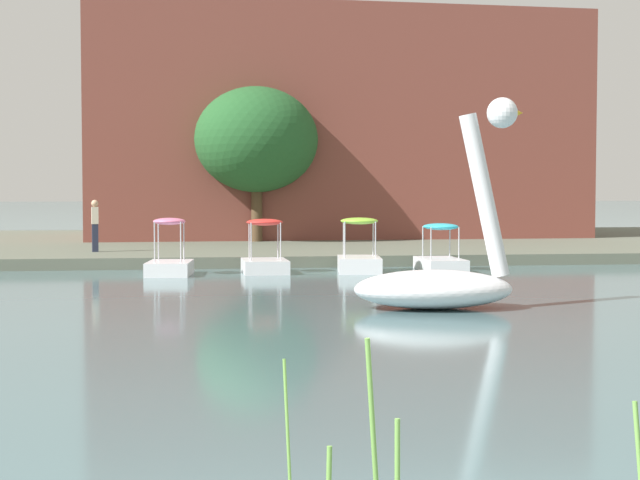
{
  "coord_description": "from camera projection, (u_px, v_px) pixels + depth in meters",
  "views": [
    {
      "loc": [
        -1.2,
        -4.38,
        2.34
      ],
      "look_at": [
        2.26,
        19.43,
        1.18
      ],
      "focal_mm": 55.27,
      "sensor_mm": 36.0,
      "label": 1
    }
  ],
  "objects": [
    {
      "name": "pedal_boat_red",
      "position": [
        265.0,
        259.0,
        28.63
      ],
      "size": [
        1.27,
        1.99,
        1.58
      ],
      "color": "white",
      "rests_on": "ground_plane"
    },
    {
      "name": "parked_van",
      "position": [
        265.0,
        214.0,
        43.77
      ],
      "size": [
        4.59,
        2.62,
        1.89
      ],
      "color": "#1E232D",
      "rests_on": "shore_bank_far"
    },
    {
      "name": "pedal_boat_lime",
      "position": [
        359.0,
        256.0,
        28.92
      ],
      "size": [
        1.49,
        2.22,
        1.6
      ],
      "color": "white",
      "rests_on": "ground_plane"
    },
    {
      "name": "apartment_block",
      "position": [
        327.0,
        129.0,
        45.98
      ],
      "size": [
        22.04,
        11.6,
        9.88
      ],
      "primitive_type": "cube",
      "rotation": [
        0.0,
        0.0,
        0.03
      ],
      "color": "brown",
      "rests_on": "shore_bank_far"
    },
    {
      "name": "shore_bank_far",
      "position": [
        206.0,
        244.0,
        41.4
      ],
      "size": [
        155.07,
        22.87,
        0.36
      ],
      "primitive_type": "cube",
      "color": "#5B6051",
      "rests_on": "ground_plane"
    },
    {
      "name": "tree_broadleaf_behind_dock",
      "position": [
        257.0,
        140.0,
        39.69
      ],
      "size": [
        7.0,
        6.94,
        6.25
      ],
      "color": "#4C3823",
      "rests_on": "shore_bank_far"
    },
    {
      "name": "swan_boat",
      "position": [
        441.0,
        273.0,
        19.8
      ],
      "size": [
        3.48,
        2.05,
        4.25
      ],
      "color": "white",
      "rests_on": "ground_plane"
    },
    {
      "name": "pedal_boat_cyan",
      "position": [
        441.0,
        256.0,
        29.49
      ],
      "size": [
        1.2,
        2.3,
        1.42
      ],
      "color": "white",
      "rests_on": "ground_plane"
    },
    {
      "name": "pedal_boat_pink",
      "position": [
        170.0,
        260.0,
        27.86
      ],
      "size": [
        1.41,
        2.12,
        1.62
      ],
      "color": "white",
      "rests_on": "ground_plane"
    },
    {
      "name": "person_on_path",
      "position": [
        95.0,
        224.0,
        32.82
      ],
      "size": [
        0.25,
        0.24,
        1.74
      ],
      "color": "#23283D",
      "rests_on": "shore_bank_far"
    }
  ]
}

